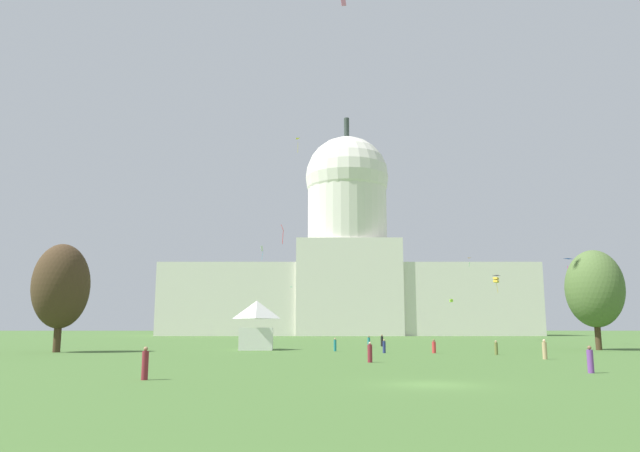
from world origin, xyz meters
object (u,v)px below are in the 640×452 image
person_red_mid_center (434,347)px  person_navy_back_right (384,347)px  kite_black_low (497,278)px  kite_gold_low (496,280)px  kite_red_low (283,230)px  kite_white_mid (262,250)px  capitol_building (348,266)px  event_tent (257,325)px  person_maroon_back_left (145,364)px  person_purple_back_center (591,360)px  kite_lime_low (451,301)px  person_tan_edge_east (545,350)px  person_olive_near_tree_west (496,348)px  person_teal_front_right (369,342)px  tree_east_near (595,289)px  kite_turquoise_low (293,288)px  person_teal_near_tree_east (335,345)px  tree_west_mid (61,286)px  person_maroon_lawn_far_left (370,353)px  kite_blue_low (566,262)px  kite_yellow_high (297,140)px  person_black_aisle_center (382,341)px  kite_orange_mid (468,259)px

person_red_mid_center → person_navy_back_right: size_ratio=1.00×
kite_black_low → kite_gold_low: size_ratio=0.46×
kite_red_low → kite_white_mid: kite_white_mid is taller
capitol_building → event_tent: bearing=-98.0°
person_maroon_back_left → person_purple_back_center: bearing=-65.4°
kite_lime_low → person_tan_edge_east: bearing=-109.8°
person_olive_near_tree_west → kite_white_mid: bearing=-139.5°
person_tan_edge_east → kite_gold_low: (17.92, 74.30, 11.96)m
person_teal_front_right → kite_red_low: size_ratio=0.58×
person_teal_front_right → kite_white_mid: 86.01m
tree_east_near → person_olive_near_tree_west: bearing=-142.4°
person_teal_front_right → kite_turquoise_low: kite_turquoise_low is taller
person_teal_near_tree_east → kite_white_mid: 96.19m
person_teal_front_right → kite_lime_low: 85.99m
person_olive_near_tree_west → kite_black_low: 74.72m
tree_west_mid → person_maroon_lawn_far_left: 39.62m
tree_east_near → kite_red_low: size_ratio=4.50×
kite_gold_low → kite_blue_low: 27.38m
person_maroon_lawn_far_left → kite_yellow_high: (-10.35, 102.55, 51.01)m
person_teal_near_tree_east → person_tan_edge_east: person_tan_edge_east is taller
person_black_aisle_center → person_purple_back_center: person_black_aisle_center is taller
person_purple_back_center → tree_east_near: bearing=-138.1°
person_red_mid_center → person_maroon_back_left: 39.98m
tree_east_near → kite_lime_low: (1.36, 88.95, 2.31)m
person_teal_near_tree_east → person_maroon_back_left: 40.19m
kite_turquoise_low → kite_white_mid: bearing=124.3°
event_tent → person_purple_back_center: (24.99, -37.76, -2.31)m
kite_white_mid → kite_orange_mid: bearing=22.9°
capitol_building → person_navy_back_right: bearing=-90.9°
kite_yellow_high → person_olive_near_tree_west: bearing=-23.6°
event_tent → person_red_mid_center: bearing=-27.8°
event_tent → tree_east_near: bearing=-4.3°
tree_east_near → capitol_building: bearing=101.7°
person_navy_back_right → person_teal_front_right: bearing=-91.1°
person_purple_back_center → kite_white_mid: size_ratio=0.41×
person_purple_back_center → kite_orange_mid: kite_orange_mid is taller
kite_blue_low → person_maroon_lawn_far_left: bearing=38.0°
person_tan_edge_east → kite_blue_low: bearing=-123.6°
person_red_mid_center → kite_red_low: 29.05m
person_tan_edge_east → person_teal_front_right: bearing=-74.6°
person_red_mid_center → person_teal_front_right: size_ratio=0.93×
tree_east_near → kite_red_low: kite_red_low is taller
kite_black_low → kite_orange_mid: 45.42m
kite_white_mid → person_tan_edge_east: bearing=-61.7°
kite_gold_low → kite_blue_low: (4.07, -27.06, 0.95)m
capitol_building → kite_black_low: size_ratio=79.74×
event_tent → person_red_mid_center: size_ratio=4.10×
tree_east_near → kite_yellow_high: (-40.92, 76.70, 44.17)m
capitol_building → person_olive_near_tree_west: bearing=-86.2°
person_purple_back_center → kite_yellow_high: kite_yellow_high is taller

